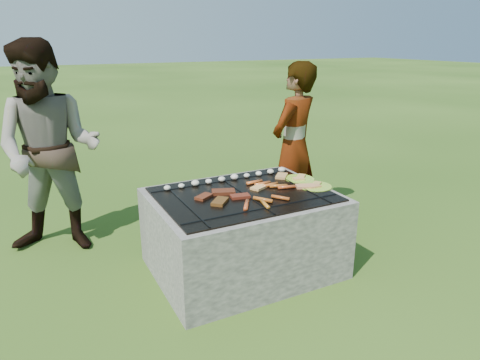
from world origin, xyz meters
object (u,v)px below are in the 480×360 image
object	(u,v)px
fire_pit	(243,235)
plate_far	(299,179)
plate_near	(315,187)
bystander	(50,150)
cook	(294,146)

from	to	relation	value
fire_pit	plate_far	distance (m)	0.66
fire_pit	plate_near	size ratio (longest dim) A/B	4.13
plate_near	bystander	world-z (taller)	bystander
fire_pit	plate_far	world-z (taller)	plate_far
fire_pit	cook	bearing A→B (deg)	34.58
cook	fire_pit	bearing A→B (deg)	8.86
fire_pit	bystander	size ratio (longest dim) A/B	0.77
cook	bystander	xyz separation A→B (m)	(-2.00, 0.44, 0.09)
fire_pit	plate_far	size ratio (longest dim) A/B	4.55
plate_near	fire_pit	bearing A→B (deg)	169.09
bystander	fire_pit	bearing A→B (deg)	-15.08
plate_far	bystander	xyz separation A→B (m)	(-1.75, 0.90, 0.24)
plate_far	cook	xyz separation A→B (m)	(0.25, 0.46, 0.14)
plate_near	bystander	distance (m)	2.09
plate_far	plate_near	distance (m)	0.21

